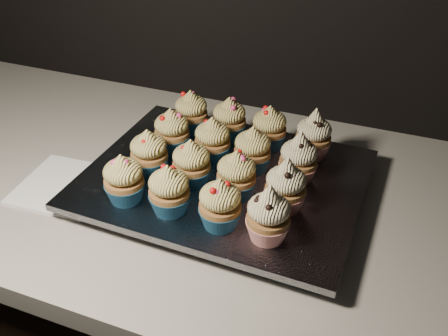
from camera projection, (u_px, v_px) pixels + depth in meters
name	position (u px, v px, depth m)	size (l,w,h in m)	color
cabinet	(169.00, 333.00, 1.18)	(2.40, 0.60, 0.86)	black
worktop	(153.00, 179.00, 0.92)	(2.44, 0.64, 0.04)	beige
napkin	(65.00, 185.00, 0.87)	(0.15, 0.15, 0.00)	white
baking_tray	(224.00, 187.00, 0.85)	(0.42, 0.32, 0.02)	black
foil_lining	(224.00, 179.00, 0.84)	(0.46, 0.36, 0.01)	silver
cupcake_0	(124.00, 180.00, 0.76)	(0.06, 0.06, 0.08)	navy
cupcake_1	(169.00, 191.00, 0.74)	(0.06, 0.06, 0.08)	navy
cupcake_2	(220.00, 204.00, 0.71)	(0.06, 0.06, 0.08)	navy
cupcake_3	(268.00, 216.00, 0.69)	(0.06, 0.06, 0.10)	red
cupcake_4	(149.00, 154.00, 0.82)	(0.06, 0.06, 0.08)	navy
cupcake_5	(192.00, 164.00, 0.80)	(0.06, 0.06, 0.08)	navy
cupcake_6	(236.00, 175.00, 0.77)	(0.06, 0.06, 0.08)	navy
cupcake_7	(286.00, 187.00, 0.75)	(0.06, 0.06, 0.10)	red
cupcake_8	(172.00, 132.00, 0.88)	(0.06, 0.06, 0.08)	navy
cupcake_9	(212.00, 141.00, 0.86)	(0.06, 0.06, 0.08)	navy
cupcake_10	(252.00, 150.00, 0.83)	(0.06, 0.06, 0.08)	navy
cupcake_11	(299.00, 159.00, 0.81)	(0.06, 0.06, 0.10)	red
cupcake_12	(191.00, 113.00, 0.94)	(0.06, 0.06, 0.08)	navy
cupcake_13	(229.00, 120.00, 0.92)	(0.06, 0.06, 0.08)	navy
cupcake_14	(269.00, 129.00, 0.89)	(0.06, 0.06, 0.08)	navy
cupcake_15	(314.00, 136.00, 0.87)	(0.06, 0.06, 0.10)	red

